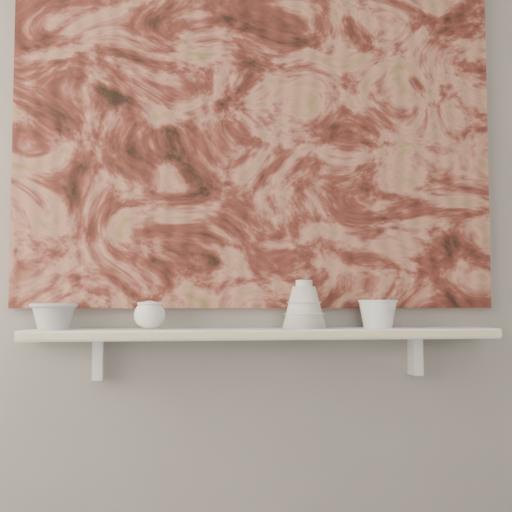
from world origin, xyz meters
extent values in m
plane|color=gray|center=(0.00, 1.60, 1.35)|extent=(3.60, 0.00, 3.60)
cube|color=silver|center=(0.00, 1.51, 0.92)|extent=(1.40, 0.18, 0.03)
cube|color=beige|center=(0.00, 1.41, 0.92)|extent=(1.40, 0.01, 0.02)
cube|color=silver|center=(-0.49, 1.57, 0.84)|extent=(0.03, 0.06, 0.12)
cube|color=silver|center=(0.49, 1.57, 0.84)|extent=(0.03, 0.06, 0.12)
cube|color=maroon|center=(0.00, 1.59, 1.54)|extent=(1.50, 0.02, 1.10)
cube|color=black|center=(0.45, 1.57, 1.23)|extent=(0.09, 0.00, 0.08)
camera|label=1|loc=(-0.33, -0.60, 1.00)|focal=50.00mm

